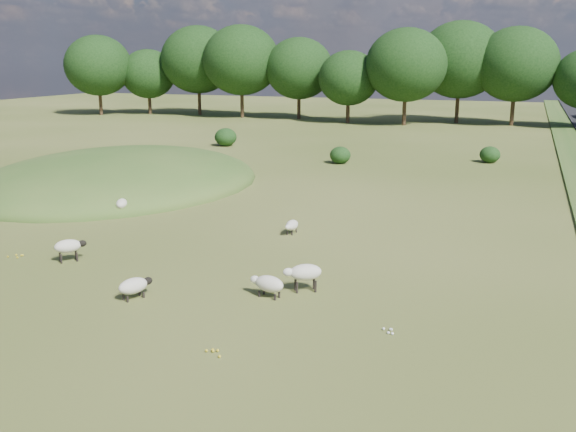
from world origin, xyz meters
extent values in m
plane|color=#3E5119|center=(0.00, 20.00, 0.00)|extent=(160.00, 160.00, 0.00)
ellipsoid|color=#33561E|center=(-12.00, 12.00, 0.00)|extent=(16.00, 20.00, 4.00)
cylinder|color=black|center=(-42.96, 52.57, 1.89)|extent=(0.44, 0.44, 3.77)
ellipsoid|color=black|center=(-42.96, 52.57, 6.50)|extent=(8.81, 8.81, 7.93)
cylinder|color=black|center=(-37.62, 56.23, 1.56)|extent=(0.44, 0.44, 3.12)
ellipsoid|color=black|center=(-37.62, 56.23, 5.38)|extent=(7.28, 7.28, 6.55)
cylinder|color=black|center=(-30.54, 57.35, 2.11)|extent=(0.44, 0.44, 4.21)
ellipsoid|color=black|center=(-30.54, 57.35, 7.25)|extent=(9.83, 9.83, 8.84)
cylinder|color=black|center=(-23.43, 55.54, 2.09)|extent=(0.44, 0.44, 4.18)
ellipsoid|color=black|center=(-23.43, 55.54, 7.20)|extent=(9.75, 9.75, 8.78)
cylinder|color=black|center=(-15.94, 56.24, 1.80)|extent=(0.44, 0.44, 3.61)
ellipsoid|color=black|center=(-15.94, 56.24, 6.21)|extent=(8.41, 8.41, 7.57)
cylinder|color=black|center=(-8.82, 53.43, 1.51)|extent=(0.44, 0.44, 3.02)
ellipsoid|color=black|center=(-8.82, 53.43, 5.20)|extent=(7.04, 7.04, 6.34)
cylinder|color=black|center=(-2.08, 52.98, 1.95)|extent=(0.44, 0.44, 3.90)
ellipsoid|color=black|center=(-2.08, 52.98, 6.71)|extent=(9.09, 9.09, 8.18)
cylinder|color=black|center=(3.25, 57.90, 2.11)|extent=(0.44, 0.44, 4.22)
ellipsoid|color=black|center=(3.25, 57.90, 7.27)|extent=(9.85, 9.85, 8.86)
cylinder|color=black|center=(9.45, 56.94, 1.97)|extent=(0.44, 0.44, 3.94)
ellipsoid|color=black|center=(9.45, 56.94, 6.79)|extent=(9.20, 9.20, 8.28)
ellipsoid|color=black|center=(-1.41, 24.08, 0.62)|extent=(1.51, 1.51, 1.24)
ellipsoid|color=black|center=(8.76, 28.24, 0.60)|extent=(1.47, 1.47, 1.21)
ellipsoid|color=black|center=(-13.38, 29.83, 0.78)|extent=(1.91, 1.91, 1.56)
ellipsoid|color=beige|center=(-0.18, -4.27, 0.44)|extent=(0.91, 1.12, 0.51)
ellipsoid|color=black|center=(0.06, -3.79, 0.48)|extent=(0.36, 0.40, 0.26)
cylinder|color=black|center=(-0.16, -3.95, 0.09)|extent=(0.07, 0.07, 0.19)
cylinder|color=black|center=(0.06, -4.06, 0.09)|extent=(0.07, 0.07, 0.19)
cylinder|color=black|center=(-0.42, -4.47, 0.09)|extent=(0.07, 0.07, 0.19)
cylinder|color=black|center=(-0.19, -4.58, 0.09)|extent=(0.07, 0.07, 0.19)
ellipsoid|color=beige|center=(3.82, -2.62, 0.45)|extent=(1.11, 0.73, 0.52)
ellipsoid|color=silver|center=(3.27, -2.51, 0.49)|extent=(0.38, 0.31, 0.26)
cylinder|color=black|center=(3.50, -2.68, 0.10)|extent=(0.07, 0.07, 0.19)
cylinder|color=black|center=(3.55, -2.43, 0.10)|extent=(0.07, 0.07, 0.19)
cylinder|color=black|center=(4.08, -2.80, 0.10)|extent=(0.07, 0.07, 0.19)
cylinder|color=black|center=(4.13, -2.55, 0.10)|extent=(0.07, 0.07, 0.19)
ellipsoid|color=beige|center=(1.87, 4.84, 0.39)|extent=(0.50, 0.89, 0.44)
ellipsoid|color=silver|center=(1.85, 4.37, 0.42)|extent=(0.22, 0.29, 0.22)
cylinder|color=black|center=(1.97, 4.58, 0.08)|extent=(0.06, 0.06, 0.16)
cylinder|color=black|center=(1.75, 4.59, 0.08)|extent=(0.06, 0.06, 0.16)
cylinder|color=black|center=(1.99, 5.09, 0.08)|extent=(0.06, 0.06, 0.16)
cylinder|color=black|center=(1.77, 5.10, 0.08)|extent=(0.06, 0.06, 0.16)
ellipsoid|color=beige|center=(-7.01, 5.07, 0.59)|extent=(0.81, 1.07, 0.49)
ellipsoid|color=silver|center=(-7.20, 5.55, 0.62)|extent=(0.33, 0.37, 0.24)
cylinder|color=black|center=(-7.22, 5.28, 0.17)|extent=(0.07, 0.07, 0.35)
cylinder|color=black|center=(-7.00, 5.37, 0.17)|extent=(0.07, 0.07, 0.35)
cylinder|color=black|center=(-7.02, 4.76, 0.17)|extent=(0.07, 0.07, 0.35)
cylinder|color=black|center=(-6.80, 4.85, 0.17)|extent=(0.07, 0.07, 0.35)
ellipsoid|color=beige|center=(4.73, -1.70, 0.66)|extent=(1.20, 1.02, 0.54)
ellipsoid|color=silver|center=(4.23, -1.99, 0.70)|extent=(0.43, 0.40, 0.27)
cylinder|color=black|center=(4.53, -1.97, 0.19)|extent=(0.08, 0.08, 0.39)
cylinder|color=black|center=(4.39, -1.74, 0.19)|extent=(0.08, 0.08, 0.39)
cylinder|color=black|center=(5.06, -1.66, 0.19)|extent=(0.08, 0.08, 0.39)
cylinder|color=black|center=(4.93, -1.43, 0.19)|extent=(0.08, 0.08, 0.39)
ellipsoid|color=beige|center=(-4.66, -1.81, 0.61)|extent=(1.05, 1.07, 0.50)
ellipsoid|color=black|center=(-4.31, -1.42, 0.64)|extent=(0.39, 0.40, 0.25)
cylinder|color=black|center=(-4.56, -1.52, 0.18)|extent=(0.07, 0.07, 0.36)
cylinder|color=black|center=(-4.38, -1.69, 0.18)|extent=(0.07, 0.07, 0.36)
cylinder|color=black|center=(-4.95, -1.94, 0.18)|extent=(0.07, 0.07, 0.36)
cylinder|color=black|center=(-4.77, -2.11, 0.18)|extent=(0.07, 0.07, 0.36)
camera|label=1|loc=(11.11, -20.55, 7.46)|focal=40.00mm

